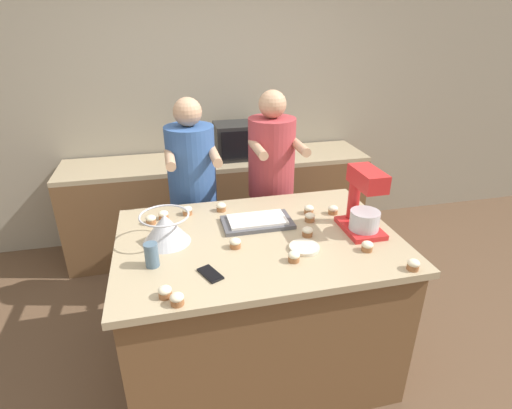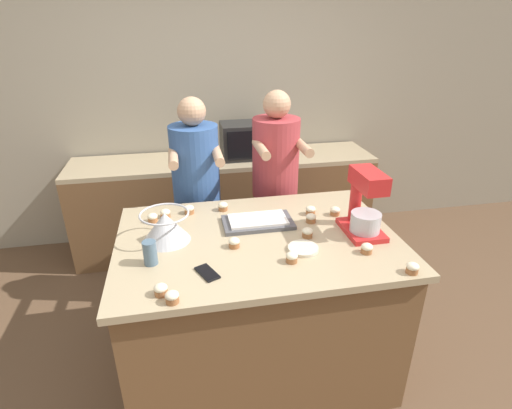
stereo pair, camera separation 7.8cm
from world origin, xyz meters
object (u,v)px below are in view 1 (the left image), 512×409
(stand_mixer, at_px, (363,205))
(cupcake_10, at_px, (151,220))
(microwave_oven, at_px, (240,140))
(mixing_bowl, at_px, (165,228))
(cupcake_9, at_px, (235,243))
(cupcake_0, at_px, (163,215))
(cupcake_2, at_px, (294,257))
(baking_tray, at_px, (257,221))
(cupcake_3, at_px, (308,232))
(person_right, at_px, (271,193))
(cupcake_4, at_px, (187,211))
(drinking_glass, at_px, (152,255))
(small_plate, at_px, (304,248))
(cupcake_6, at_px, (413,265))
(cupcake_8, at_px, (333,210))
(person_left, at_px, (194,202))
(cupcake_12, at_px, (165,292))
(cupcake_7, at_px, (310,217))
(cupcake_5, at_px, (177,299))
(cupcake_1, at_px, (221,207))
(cupcake_11, at_px, (309,209))
(cell_phone, at_px, (210,274))
(cupcake_13, at_px, (367,246))

(stand_mixer, distance_m, cupcake_10, 1.26)
(microwave_oven, distance_m, cupcake_10, 1.51)
(mixing_bowl, xyz_separation_m, cupcake_9, (0.36, -0.15, -0.06))
(cupcake_0, distance_m, cupcake_2, 0.90)
(baking_tray, distance_m, microwave_oven, 1.44)
(cupcake_10, bearing_deg, mixing_bowl, -70.66)
(cupcake_0, height_order, cupcake_3, same)
(person_right, relative_size, cupcake_4, 26.48)
(drinking_glass, bearing_deg, cupcake_3, 7.22)
(small_plate, bearing_deg, cupcake_6, -33.86)
(cupcake_3, distance_m, cupcake_6, 0.59)
(cupcake_0, relative_size, cupcake_8, 1.00)
(cupcake_2, relative_size, cupcake_10, 1.00)
(person_right, distance_m, microwave_oven, 0.81)
(person_left, xyz_separation_m, microwave_oven, (0.51, 0.78, 0.22))
(stand_mixer, height_order, mixing_bowl, stand_mixer)
(cupcake_2, relative_size, cupcake_4, 1.00)
(drinking_glass, relative_size, cupcake_0, 2.06)
(microwave_oven, xyz_separation_m, cupcake_9, (-0.36, -1.67, -0.09))
(mixing_bowl, bearing_deg, person_left, 73.97)
(cupcake_12, bearing_deg, cupcake_0, 89.02)
(person_right, bearing_deg, cupcake_4, -147.84)
(person_left, distance_m, baking_tray, 0.74)
(microwave_oven, height_order, drinking_glass, microwave_oven)
(cupcake_12, bearing_deg, small_plate, 18.22)
(microwave_oven, bearing_deg, cupcake_0, -120.82)
(person_left, distance_m, small_plate, 1.12)
(mixing_bowl, distance_m, small_plate, 0.77)
(cupcake_7, xyz_separation_m, cupcake_12, (-0.89, -0.55, 0.00))
(cupcake_2, bearing_deg, microwave_oven, 87.07)
(mixing_bowl, height_order, cupcake_5, mixing_bowl)
(baking_tray, bearing_deg, cupcake_6, -45.41)
(cupcake_1, distance_m, cupcake_7, 0.57)
(cupcake_0, height_order, cupcake_1, same)
(cupcake_3, bearing_deg, cupcake_10, 157.48)
(cupcake_11, bearing_deg, cupcake_7, -107.03)
(person_right, distance_m, cupcake_7, 0.70)
(cupcake_0, height_order, cupcake_10, same)
(cupcake_12, bearing_deg, cell_phone, 29.78)
(cupcake_8, bearing_deg, cupcake_1, 163.27)
(cell_phone, relative_size, cupcake_5, 2.59)
(cell_phone, relative_size, cupcake_7, 2.59)
(cupcake_6, relative_size, cupcake_10, 1.00)
(cupcake_3, xyz_separation_m, cupcake_13, (0.26, -0.23, 0.00))
(cupcake_11, bearing_deg, stand_mixer, -52.79)
(person_left, height_order, cupcake_7, person_left)
(baking_tray, distance_m, cupcake_3, 0.32)
(cupcake_0, relative_size, cupcake_10, 1.00)
(drinking_glass, bearing_deg, cupcake_1, 51.78)
(stand_mixer, relative_size, microwave_oven, 0.82)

